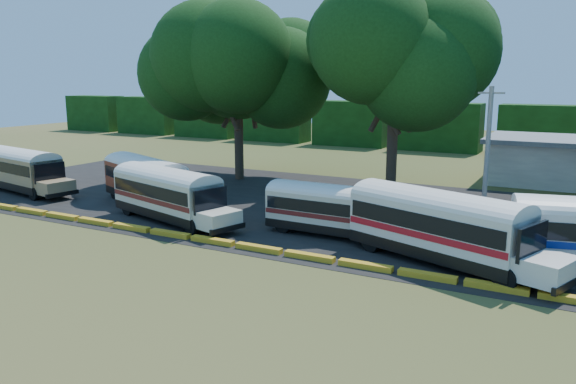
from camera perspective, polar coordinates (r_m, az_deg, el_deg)
The scene contains 12 objects.
ground at distance 30.04m, azimuth -6.44°, elevation -6.09°, with size 160.00×160.00×0.00m, color #304517.
asphalt_strip at distance 39.74m, azimuth 4.58°, elevation -1.67°, with size 64.00×24.00×0.02m, color black.
curb at distance 30.78m, azimuth -5.39°, elevation -5.34°, with size 53.70×0.45×0.30m.
treeline_backdrop at distance 73.62m, azimuth 15.22°, elevation 6.40°, with size 130.00×4.00×6.00m.
bus_beige at distance 49.90m, azimuth -25.48°, elevation 2.28°, with size 10.93×4.46×3.50m.
bus_red at distance 41.71m, azimuth -14.20°, elevation 1.41°, with size 10.67×6.47×3.45m.
bus_cream_west at distance 36.64m, azimuth -12.06°, elevation 0.07°, with size 10.72×5.31×3.43m.
bus_cream_east at distance 32.56m, azimuth 4.63°, elevation -1.55°, with size 9.23×2.51×3.01m.
bus_white_red at distance 28.64m, azimuth 15.28°, elevation -3.02°, with size 11.33×6.38×3.64m.
tree_west at distance 50.64m, azimuth -5.15°, elevation 12.83°, with size 13.26×13.26×15.13m.
tree_center at distance 43.56m, azimuth 10.87°, elevation 13.91°, with size 11.82×11.82×15.39m.
utility_pole at distance 37.86m, azimuth 19.58°, elevation 3.79°, with size 1.60×0.30×8.56m.
Camera 1 is at (16.33, -23.53, 9.04)m, focal length 35.00 mm.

